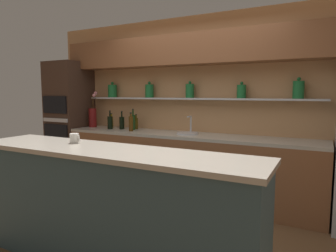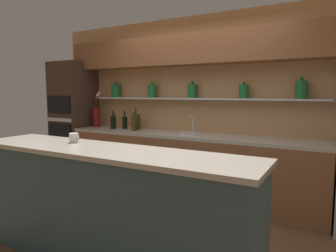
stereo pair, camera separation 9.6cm
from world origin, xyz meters
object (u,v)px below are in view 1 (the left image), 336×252
(bottle_wine_0, at_px, (110,122))
(oven_tower, at_px, (70,121))
(bottle_oil_3, at_px, (136,123))
(flower_vase, at_px, (93,116))
(bottle_wine_2, at_px, (122,123))
(bottle_spirit_5, at_px, (131,123))
(coffee_mug, at_px, (74,138))
(sink_fixture, at_px, (188,132))
(bottle_oil_4, at_px, (112,122))
(bottle_wine_1, at_px, (133,122))

(bottle_wine_0, bearing_deg, oven_tower, 178.70)
(bottle_oil_3, bearing_deg, flower_vase, -172.68)
(bottle_wine_2, bearing_deg, bottle_wine_0, -152.42)
(bottle_wine_0, xyz_separation_m, bottle_spirit_5, (0.45, -0.07, 0.01))
(bottle_spirit_5, xyz_separation_m, coffee_mug, (0.48, -1.62, 0.02))
(sink_fixture, distance_m, bottle_oil_4, 1.42)
(flower_vase, bearing_deg, coffee_mug, -52.60)
(flower_vase, height_order, bottle_oil_3, flower_vase)
(flower_vase, relative_size, bottle_wine_0, 2.03)
(bottle_wine_1, height_order, bottle_oil_3, bottle_wine_1)
(bottle_wine_1, bearing_deg, bottle_oil_3, 101.29)
(bottle_wine_0, bearing_deg, flower_vase, 167.50)
(sink_fixture, distance_m, bottle_wine_0, 1.34)
(oven_tower, distance_m, bottle_wine_0, 0.89)
(bottle_wine_0, xyz_separation_m, bottle_wine_2, (0.17, 0.09, -0.00))
(sink_fixture, bearing_deg, bottle_spirit_5, -173.21)
(bottle_wine_0, height_order, bottle_oil_4, bottle_wine_0)
(sink_fixture, height_order, bottle_spirit_5, bottle_spirit_5)
(sink_fixture, xyz_separation_m, bottle_wine_1, (-0.95, 0.05, 0.10))
(bottle_oil_4, bearing_deg, coffee_mug, -61.18)
(bottle_wine_0, relative_size, bottle_wine_1, 0.90)
(oven_tower, height_order, sink_fixture, oven_tower)
(oven_tower, distance_m, coffee_mug, 2.51)
(bottle_oil_3, relative_size, coffee_mug, 2.25)
(bottle_wine_1, bearing_deg, bottle_wine_2, 177.92)
(oven_tower, relative_size, bottle_wine_1, 6.16)
(flower_vase, height_order, bottle_spirit_5, flower_vase)
(sink_fixture, bearing_deg, oven_tower, -179.68)
(bottle_oil_3, bearing_deg, bottle_spirit_5, -72.00)
(oven_tower, xyz_separation_m, bottle_wine_2, (1.06, 0.07, 0.02))
(oven_tower, height_order, bottle_oil_4, oven_tower)
(bottle_wine_0, height_order, bottle_wine_2, bottle_wine_0)
(oven_tower, distance_m, flower_vase, 0.47)
(flower_vase, relative_size, bottle_wine_1, 1.83)
(flower_vase, xyz_separation_m, coffee_mug, (1.37, -1.80, -0.04))
(oven_tower, relative_size, sink_fixture, 6.68)
(bottle_wine_1, distance_m, coffee_mug, 1.86)
(bottle_wine_2, xyz_separation_m, bottle_spirit_5, (0.29, -0.16, 0.02))
(bottle_wine_1, height_order, bottle_spirit_5, bottle_wine_1)
(bottle_wine_1, relative_size, coffee_mug, 3.10)
(bottle_oil_3, bearing_deg, bottle_oil_4, -171.41)
(sink_fixture, relative_size, bottle_oil_4, 1.24)
(bottle_wine_2, height_order, bottle_spirit_5, bottle_wine_2)
(bottle_oil_3, height_order, coffee_mug, bottle_oil_3)
(bottle_oil_3, distance_m, coffee_mug, 1.98)
(coffee_mug, bearing_deg, bottle_spirit_5, 106.46)
(bottle_wine_2, bearing_deg, bottle_oil_3, 30.31)
(bottle_spirit_5, bearing_deg, bottle_wine_1, 113.10)
(sink_fixture, xyz_separation_m, coffee_mug, (-0.40, -1.73, 0.12))
(bottle_wine_0, bearing_deg, bottle_spirit_5, -9.16)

